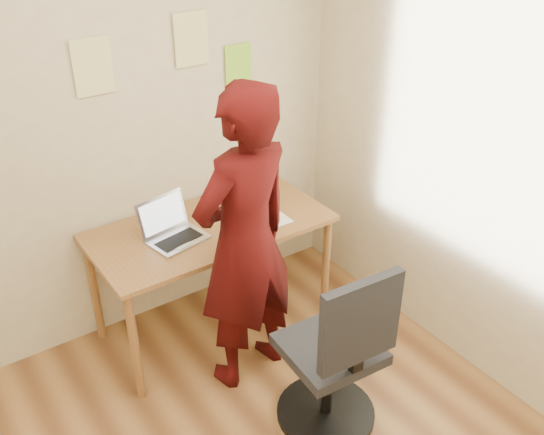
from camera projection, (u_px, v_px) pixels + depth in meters
room at (228, 306)px, 1.93m from camera, size 3.58×3.58×2.78m
desk at (211, 238)px, 3.59m from camera, size 1.40×0.70×0.74m
laptop at (172, 230)px, 3.40m from camera, size 0.36×0.33×0.22m
paper_sheet at (264, 216)px, 3.64m from camera, size 0.22×0.31×0.00m
phone at (254, 231)px, 3.48m from camera, size 0.09×0.13×0.01m
wall_note_left at (93, 67)px, 3.12m from camera, size 0.21×0.00×0.30m
wall_note_mid at (191, 39)px, 3.38m from camera, size 0.21×0.00×0.30m
wall_note_right at (238, 64)px, 3.62m from camera, size 0.18×0.00×0.24m
office_chair at (337, 362)px, 3.00m from camera, size 0.53×0.53×1.01m
person at (245, 243)px, 3.14m from camera, size 0.70×0.52×1.74m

